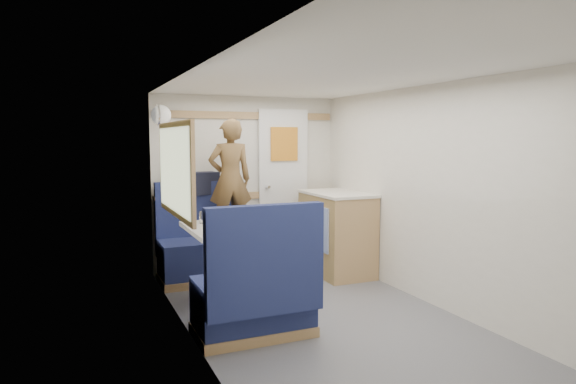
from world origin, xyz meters
name	(u,v)px	position (x,y,z in m)	size (l,w,h in m)	color
floor	(339,331)	(0.00, 0.00, 0.00)	(4.50, 4.50, 0.00)	#515156
ceiling	(342,74)	(0.00, 0.00, 2.00)	(4.50, 4.50, 0.00)	silver
wall_back	(247,183)	(0.00, 2.25, 1.00)	(2.20, 0.02, 2.00)	silver
wall_left	(200,214)	(-1.10, 0.00, 1.00)	(0.02, 4.50, 2.00)	silver
wall_right	(453,199)	(1.10, 0.00, 1.00)	(0.02, 4.50, 2.00)	silver
oak_trim_low	(248,195)	(0.00, 2.23, 0.85)	(2.15, 0.02, 0.08)	olive
oak_trim_high	(247,115)	(0.00, 2.23, 1.78)	(2.15, 0.02, 0.08)	olive
side_window	(174,169)	(-1.08, 1.00, 1.25)	(0.04, 1.30, 0.72)	#B7BFA2
rear_door	(283,184)	(0.45, 2.22, 0.97)	(0.62, 0.12, 1.86)	white
dinette_table	(224,243)	(-0.65, 1.00, 0.57)	(0.62, 0.92, 0.72)	white
bench_far	(201,253)	(-0.65, 1.86, 0.30)	(0.90, 0.59, 1.05)	#18224F
bench_near	(256,299)	(-0.65, 0.14, 0.30)	(0.90, 0.59, 1.05)	#18224F
ledge	(195,196)	(-0.65, 2.12, 0.88)	(0.90, 0.14, 0.04)	olive
dome_light	(161,115)	(-1.04, 1.85, 1.75)	(0.20, 0.20, 0.20)	white
galley_counter	(337,232)	(0.82, 1.55, 0.47)	(0.57, 0.92, 0.92)	olive
person	(230,179)	(-0.34, 1.78, 1.08)	(0.46, 0.30, 1.27)	brown
duffel_bag	(194,184)	(-0.66, 2.12, 1.02)	(0.51, 0.25, 0.25)	black
tray	(244,231)	(-0.57, 0.65, 0.73)	(0.26, 0.34, 0.02)	white
orange_fruit	(242,220)	(-0.49, 0.95, 0.78)	(0.07, 0.07, 0.07)	#EF600A
cheese_block	(237,225)	(-0.58, 0.83, 0.76)	(0.11, 0.06, 0.04)	#F7EF8F
wine_glass	(224,217)	(-0.70, 0.81, 0.84)	(0.08, 0.08, 0.17)	white
tumbler_left	(209,227)	(-0.85, 0.73, 0.78)	(0.07, 0.07, 0.11)	white
tumbler_mid	(203,217)	(-0.77, 1.27, 0.78)	(0.07, 0.07, 0.11)	silver
tumbler_right	(219,220)	(-0.68, 1.05, 0.78)	(0.07, 0.07, 0.11)	silver
beer_glass	(249,220)	(-0.43, 0.93, 0.77)	(0.07, 0.07, 0.11)	brown
pepper_grinder	(221,222)	(-0.69, 0.96, 0.77)	(0.04, 0.04, 0.10)	black
salt_grinder	(232,223)	(-0.59, 0.91, 0.76)	(0.04, 0.04, 0.09)	white
bread_loaf	(239,217)	(-0.43, 1.23, 0.77)	(0.12, 0.22, 0.09)	olive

